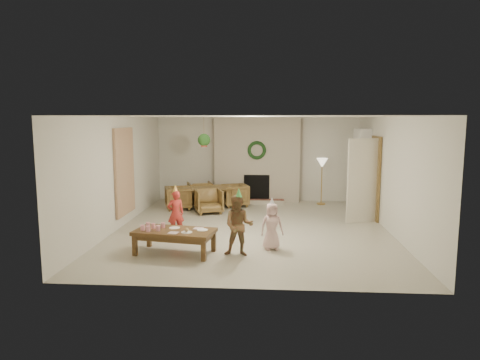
# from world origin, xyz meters

# --- Properties ---
(floor) EXTENTS (7.00, 7.00, 0.00)m
(floor) POSITION_xyz_m (0.00, 0.00, 0.00)
(floor) COLOR #B7B29E
(floor) RESTS_ON ground
(ceiling) EXTENTS (7.00, 7.00, 0.00)m
(ceiling) POSITION_xyz_m (0.00, 0.00, 2.50)
(ceiling) COLOR white
(ceiling) RESTS_ON wall_back
(wall_back) EXTENTS (7.00, 0.00, 7.00)m
(wall_back) POSITION_xyz_m (0.00, 3.50, 1.25)
(wall_back) COLOR silver
(wall_back) RESTS_ON floor
(wall_front) EXTENTS (7.00, 0.00, 7.00)m
(wall_front) POSITION_xyz_m (0.00, -3.50, 1.25)
(wall_front) COLOR silver
(wall_front) RESTS_ON floor
(wall_left) EXTENTS (0.00, 7.00, 7.00)m
(wall_left) POSITION_xyz_m (-3.00, 0.00, 1.25)
(wall_left) COLOR silver
(wall_left) RESTS_ON floor
(wall_right) EXTENTS (0.00, 7.00, 7.00)m
(wall_right) POSITION_xyz_m (3.00, 0.00, 1.25)
(wall_right) COLOR silver
(wall_right) RESTS_ON floor
(fireplace_mass) EXTENTS (2.50, 0.40, 2.50)m
(fireplace_mass) POSITION_xyz_m (0.00, 3.30, 1.25)
(fireplace_mass) COLOR #5C1B18
(fireplace_mass) RESTS_ON floor
(fireplace_hearth) EXTENTS (1.60, 0.30, 0.12)m
(fireplace_hearth) POSITION_xyz_m (0.00, 2.95, 0.06)
(fireplace_hearth) COLOR #5C1E19
(fireplace_hearth) RESTS_ON floor
(fireplace_firebox) EXTENTS (0.75, 0.12, 0.75)m
(fireplace_firebox) POSITION_xyz_m (0.00, 3.12, 0.45)
(fireplace_firebox) COLOR black
(fireplace_firebox) RESTS_ON floor
(fireplace_wreath) EXTENTS (0.54, 0.10, 0.54)m
(fireplace_wreath) POSITION_xyz_m (0.00, 3.07, 1.55)
(fireplace_wreath) COLOR #153916
(fireplace_wreath) RESTS_ON fireplace_mass
(floor_lamp_base) EXTENTS (0.25, 0.25, 0.03)m
(floor_lamp_base) POSITION_xyz_m (1.88, 3.00, 0.01)
(floor_lamp_base) COLOR gold
(floor_lamp_base) RESTS_ON floor
(floor_lamp_post) EXTENTS (0.03, 0.03, 1.20)m
(floor_lamp_post) POSITION_xyz_m (1.88, 3.00, 0.62)
(floor_lamp_post) COLOR gold
(floor_lamp_post) RESTS_ON floor
(floor_lamp_shade) EXTENTS (0.32, 0.32, 0.27)m
(floor_lamp_shade) POSITION_xyz_m (1.88, 3.00, 1.20)
(floor_lamp_shade) COLOR beige
(floor_lamp_shade) RESTS_ON floor_lamp_post
(bookshelf_carcass) EXTENTS (0.30, 1.00, 2.20)m
(bookshelf_carcass) POSITION_xyz_m (2.84, 2.30, 1.10)
(bookshelf_carcass) COLOR white
(bookshelf_carcass) RESTS_ON floor
(bookshelf_shelf_a) EXTENTS (0.30, 0.92, 0.03)m
(bookshelf_shelf_a) POSITION_xyz_m (2.82, 2.30, 0.45)
(bookshelf_shelf_a) COLOR white
(bookshelf_shelf_a) RESTS_ON bookshelf_carcass
(bookshelf_shelf_b) EXTENTS (0.30, 0.92, 0.03)m
(bookshelf_shelf_b) POSITION_xyz_m (2.82, 2.30, 0.85)
(bookshelf_shelf_b) COLOR white
(bookshelf_shelf_b) RESTS_ON bookshelf_carcass
(bookshelf_shelf_c) EXTENTS (0.30, 0.92, 0.03)m
(bookshelf_shelf_c) POSITION_xyz_m (2.82, 2.30, 1.25)
(bookshelf_shelf_c) COLOR white
(bookshelf_shelf_c) RESTS_ON bookshelf_carcass
(bookshelf_shelf_d) EXTENTS (0.30, 0.92, 0.03)m
(bookshelf_shelf_d) POSITION_xyz_m (2.82, 2.30, 1.65)
(bookshelf_shelf_d) COLOR white
(bookshelf_shelf_d) RESTS_ON bookshelf_carcass
(books_row_lower) EXTENTS (0.20, 0.40, 0.24)m
(books_row_lower) POSITION_xyz_m (2.80, 2.15, 0.59)
(books_row_lower) COLOR #9C2F1C
(books_row_lower) RESTS_ON bookshelf_shelf_a
(books_row_mid) EXTENTS (0.20, 0.44, 0.24)m
(books_row_mid) POSITION_xyz_m (2.80, 2.35, 0.99)
(books_row_mid) COLOR navy
(books_row_mid) RESTS_ON bookshelf_shelf_b
(books_row_upper) EXTENTS (0.20, 0.36, 0.22)m
(books_row_upper) POSITION_xyz_m (2.80, 2.20, 1.38)
(books_row_upper) COLOR gold
(books_row_upper) RESTS_ON bookshelf_shelf_c
(door_frame) EXTENTS (0.05, 0.86, 2.04)m
(door_frame) POSITION_xyz_m (2.96, 1.20, 1.02)
(door_frame) COLOR brown
(door_frame) RESTS_ON floor
(door_leaf) EXTENTS (0.77, 0.32, 2.00)m
(door_leaf) POSITION_xyz_m (2.58, 0.82, 1.00)
(door_leaf) COLOR beige
(door_leaf) RESTS_ON floor
(curtain_panel) EXTENTS (0.06, 1.20, 2.00)m
(curtain_panel) POSITION_xyz_m (-2.96, 0.20, 1.25)
(curtain_panel) COLOR #CBB38F
(curtain_panel) RESTS_ON wall_left
(dining_table) EXTENTS (1.82, 1.37, 0.57)m
(dining_table) POSITION_xyz_m (-1.43, 2.24, 0.28)
(dining_table) COLOR brown
(dining_table) RESTS_ON floor
(dining_chair_near) EXTENTS (0.86, 0.87, 0.63)m
(dining_chair_near) POSITION_xyz_m (-1.20, 1.57, 0.31)
(dining_chair_near) COLOR brown
(dining_chair_near) RESTS_ON floor
(dining_chair_far) EXTENTS (0.86, 0.87, 0.63)m
(dining_chair_far) POSITION_xyz_m (-1.66, 2.91, 0.31)
(dining_chair_far) COLOR brown
(dining_chair_far) RESTS_ON floor
(dining_chair_left) EXTENTS (0.87, 0.86, 0.63)m
(dining_chair_left) POSITION_xyz_m (-2.10, 2.01, 0.31)
(dining_chair_left) COLOR brown
(dining_chair_left) RESTS_ON floor
(dining_chair_right) EXTENTS (0.87, 0.86, 0.63)m
(dining_chair_right) POSITION_xyz_m (-0.59, 2.53, 0.31)
(dining_chair_right) COLOR brown
(dining_chair_right) RESTS_ON floor
(hanging_plant_cord) EXTENTS (0.01, 0.01, 0.70)m
(hanging_plant_cord) POSITION_xyz_m (-1.30, 1.50, 2.15)
(hanging_plant_cord) COLOR tan
(hanging_plant_cord) RESTS_ON ceiling
(hanging_plant_pot) EXTENTS (0.16, 0.16, 0.12)m
(hanging_plant_pot) POSITION_xyz_m (-1.30, 1.50, 1.80)
(hanging_plant_pot) COLOR #A64935
(hanging_plant_pot) RESTS_ON hanging_plant_cord
(hanging_plant_foliage) EXTENTS (0.32, 0.32, 0.32)m
(hanging_plant_foliage) POSITION_xyz_m (-1.30, 1.50, 1.92)
(hanging_plant_foliage) COLOR #1E4C19
(hanging_plant_foliage) RESTS_ON hanging_plant_pot
(coffee_table_top) EXTENTS (1.54, 0.95, 0.07)m
(coffee_table_top) POSITION_xyz_m (-1.33, -1.91, 0.41)
(coffee_table_top) COLOR brown
(coffee_table_top) RESTS_ON floor
(coffee_table_apron) EXTENTS (1.41, 0.82, 0.09)m
(coffee_table_apron) POSITION_xyz_m (-1.33, -1.91, 0.33)
(coffee_table_apron) COLOR brown
(coffee_table_apron) RESTS_ON floor
(coffee_leg_fl) EXTENTS (0.09, 0.09, 0.38)m
(coffee_leg_fl) POSITION_xyz_m (-2.03, -2.09, 0.19)
(coffee_leg_fl) COLOR brown
(coffee_leg_fl) RESTS_ON floor
(coffee_leg_fr) EXTENTS (0.09, 0.09, 0.38)m
(coffee_leg_fr) POSITION_xyz_m (-0.74, -2.31, 0.19)
(coffee_leg_fr) COLOR brown
(coffee_leg_fr) RESTS_ON floor
(coffee_leg_bl) EXTENTS (0.09, 0.09, 0.38)m
(coffee_leg_bl) POSITION_xyz_m (-1.93, -1.51, 0.19)
(coffee_leg_bl) COLOR brown
(coffee_leg_bl) RESTS_ON floor
(coffee_leg_br) EXTENTS (0.09, 0.09, 0.38)m
(coffee_leg_br) POSITION_xyz_m (-0.64, -1.73, 0.19)
(coffee_leg_br) COLOR brown
(coffee_leg_br) RESTS_ON floor
(cup_a) EXTENTS (0.09, 0.09, 0.10)m
(cup_a) POSITION_xyz_m (-1.91, -1.98, 0.49)
(cup_a) COLOR white
(cup_a) RESTS_ON coffee_table_top
(cup_b) EXTENTS (0.09, 0.09, 0.10)m
(cup_b) POSITION_xyz_m (-1.87, -1.76, 0.49)
(cup_b) COLOR white
(cup_b) RESTS_ON coffee_table_top
(cup_c) EXTENTS (0.09, 0.09, 0.10)m
(cup_c) POSITION_xyz_m (-1.79, -2.06, 0.49)
(cup_c) COLOR white
(cup_c) RESTS_ON coffee_table_top
(cup_d) EXTENTS (0.09, 0.09, 0.10)m
(cup_d) POSITION_xyz_m (-1.75, -1.84, 0.49)
(cup_d) COLOR white
(cup_d) RESTS_ON coffee_table_top
(cup_e) EXTENTS (0.09, 0.09, 0.10)m
(cup_e) POSITION_xyz_m (-1.62, -2.00, 0.49)
(cup_e) COLOR white
(cup_e) RESTS_ON coffee_table_top
(cup_f) EXTENTS (0.09, 0.09, 0.10)m
(cup_f) POSITION_xyz_m (-1.58, -1.78, 0.49)
(cup_f) COLOR white
(cup_f) RESTS_ON coffee_table_top
(plate_a) EXTENTS (0.23, 0.23, 0.01)m
(plate_a) POSITION_xyz_m (-1.37, -1.77, 0.45)
(plate_a) COLOR white
(plate_a) RESTS_ON coffee_table_top
(plate_b) EXTENTS (0.23, 0.23, 0.01)m
(plate_b) POSITION_xyz_m (-1.08, -2.07, 0.45)
(plate_b) COLOR white
(plate_b) RESTS_ON coffee_table_top
(plate_c) EXTENTS (0.23, 0.23, 0.01)m
(plate_c) POSITION_xyz_m (-0.83, -1.88, 0.45)
(plate_c) COLOR white
(plate_c) RESTS_ON coffee_table_top
(food_scoop) EXTENTS (0.09, 0.09, 0.08)m
(food_scoop) POSITION_xyz_m (-1.08, -2.07, 0.49)
(food_scoop) COLOR tan
(food_scoop) RESTS_ON plate_b
(napkin_left) EXTENTS (0.19, 0.19, 0.01)m
(napkin_left) POSITION_xyz_m (-1.31, -2.12, 0.45)
(napkin_left) COLOR #D9A0AF
(napkin_left) RESTS_ON coffee_table_top
(napkin_right) EXTENTS (0.19, 0.19, 0.01)m
(napkin_right) POSITION_xyz_m (-0.92, -1.78, 0.45)
(napkin_right) COLOR #D9A0AF
(napkin_right) RESTS_ON coffee_table_top
(child_red) EXTENTS (0.41, 0.35, 0.96)m
(child_red) POSITION_xyz_m (-1.58, -0.68, 0.48)
(child_red) COLOR #B82D27
(child_red) RESTS_ON floor
(party_hat_red) EXTENTS (0.14, 0.14, 0.18)m
(party_hat_red) POSITION_xyz_m (-1.58, -0.68, 1.01)
(party_hat_red) COLOR #D5DF4A
(party_hat_red) RESTS_ON child_red
(child_plaid) EXTENTS (0.56, 0.44, 1.11)m
(child_plaid) POSITION_xyz_m (-0.16, -1.95, 0.55)
(child_plaid) COLOR #993929
(child_plaid) RESTS_ON floor
(party_hat_plaid) EXTENTS (0.17, 0.17, 0.18)m
(party_hat_plaid) POSITION_xyz_m (-0.16, -1.95, 1.15)
(party_hat_plaid) COLOR #4BAF53
(party_hat_plaid) RESTS_ON child_plaid
(child_pink) EXTENTS (0.50, 0.39, 0.90)m
(child_pink) POSITION_xyz_m (0.44, -1.53, 0.45)
(child_pink) COLOR beige
(child_pink) RESTS_ON floor
(party_hat_pink) EXTENTS (0.13, 0.13, 0.16)m
(party_hat_pink) POSITION_xyz_m (0.44, -1.53, 0.93)
(party_hat_pink) COLOR silver
(party_hat_pink) RESTS_ON child_pink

